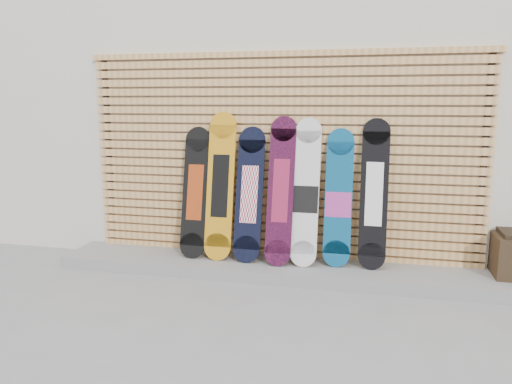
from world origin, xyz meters
TOP-DOWN VIEW (x-y plane):
  - ground at (0.00, 0.00)m, footprint 80.00×80.00m
  - building at (0.50, 3.50)m, footprint 12.00×5.00m
  - concrete_step at (-0.15, 0.68)m, footprint 4.60×0.70m
  - slat_wall at (-0.15, 0.97)m, footprint 4.26×0.08m
  - snowboard_0 at (-1.04, 0.77)m, footprint 0.28×0.34m
  - snowboard_1 at (-0.76, 0.77)m, footprint 0.29×0.35m
  - snowboard_2 at (-0.44, 0.76)m, footprint 0.29×0.36m
  - snowboard_3 at (-0.10, 0.75)m, footprint 0.27×0.40m
  - snowboard_4 at (0.16, 0.77)m, footprint 0.27×0.35m
  - snowboard_5 at (0.49, 0.80)m, footprint 0.28×0.28m
  - snowboard_6 at (0.84, 0.80)m, footprint 0.27×0.29m

SIDE VIEW (x-z plane):
  - ground at x=0.00m, z-range 0.00..0.00m
  - concrete_step at x=-0.15m, z-range 0.00..0.12m
  - snowboard_5 at x=0.49m, z-range 0.11..1.50m
  - snowboard_0 at x=-1.04m, z-range 0.12..1.51m
  - snowboard_2 at x=-0.44m, z-range 0.12..1.52m
  - snowboard_4 at x=0.16m, z-range 0.11..1.61m
  - snowboard_6 at x=0.84m, z-range 0.12..1.62m
  - snowboard_3 at x=-0.10m, z-range 0.12..1.64m
  - snowboard_1 at x=-0.76m, z-range 0.12..1.67m
  - slat_wall at x=-0.15m, z-range 0.06..2.35m
  - building at x=0.50m, z-range 0.00..3.60m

